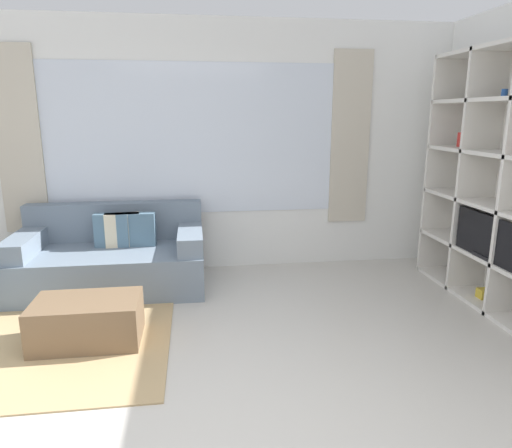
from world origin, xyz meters
name	(u,v)px	position (x,y,z in m)	size (l,w,h in m)	color
wall_back	(193,148)	(0.00, 3.30, 1.36)	(6.98, 0.11, 2.70)	white
area_rug	(22,335)	(-1.39, 1.77, 0.01)	(2.35, 2.09, 0.01)	tan
couch_main	(113,258)	(-0.83, 2.78, 0.30)	(1.82, 0.96, 0.81)	slate
ottoman	(88,322)	(-0.84, 1.59, 0.18)	(0.79, 0.49, 0.35)	brown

